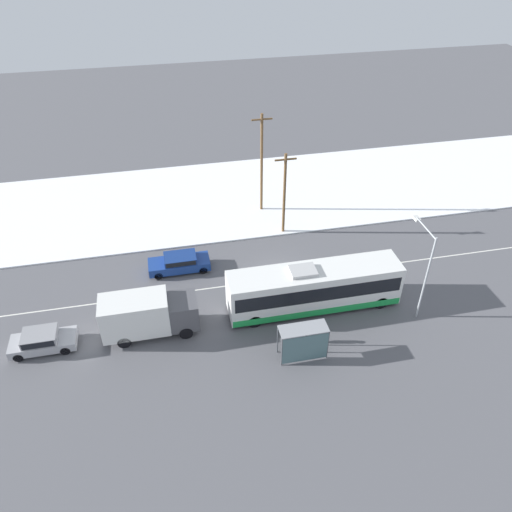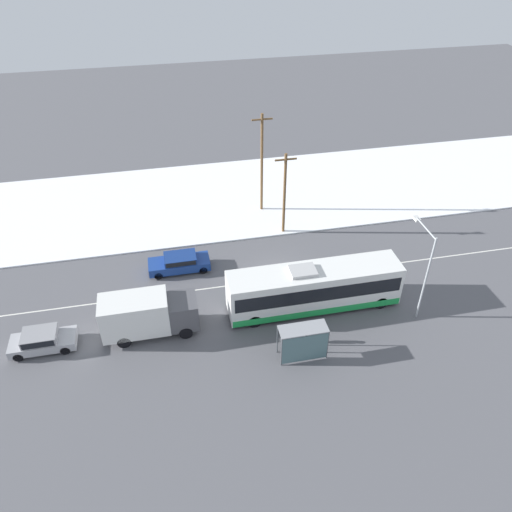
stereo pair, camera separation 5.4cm
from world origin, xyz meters
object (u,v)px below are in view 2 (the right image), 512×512
(sedan_car, at_px, (180,262))
(streetlamp, at_px, (424,262))
(bus_shelter, at_px, (304,340))
(city_bus, at_px, (314,288))
(pedestrian_at_stop, at_px, (305,330))
(utility_pole_roadside, at_px, (284,193))
(box_truck, at_px, (147,314))
(parked_car_near_truck, at_px, (42,340))
(utility_pole_snowlot, at_px, (262,163))

(sedan_car, relative_size, streetlamp, 0.70)
(bus_shelter, distance_m, streetlamp, 9.70)
(city_bus, relative_size, pedestrian_at_stop, 7.06)
(pedestrian_at_stop, distance_m, streetlamp, 9.13)
(streetlamp, bearing_deg, bus_shelter, -163.05)
(utility_pole_roadside, bearing_deg, bus_shelter, -99.34)
(box_truck, bearing_deg, parked_car_near_truck, -179.53)
(parked_car_near_truck, bearing_deg, city_bus, 0.87)
(parked_car_near_truck, xyz_separation_m, streetlamp, (25.28, -1.60, 3.59))
(pedestrian_at_stop, relative_size, streetlamp, 0.26)
(parked_car_near_truck, xyz_separation_m, bus_shelter, (16.36, -4.32, 0.91))
(city_bus, height_order, utility_pole_snowlot, utility_pole_snowlot)
(city_bus, distance_m, utility_pole_snowlot, 14.15)
(pedestrian_at_stop, bearing_deg, parked_car_near_truck, 170.01)
(city_bus, distance_m, box_truck, 11.59)
(box_truck, height_order, utility_pole_roadside, utility_pole_roadside)
(utility_pole_roadside, bearing_deg, sedan_car, -159.19)
(city_bus, xyz_separation_m, bus_shelter, (-2.07, -4.60, -0.04))
(pedestrian_at_stop, height_order, streetlamp, streetlamp)
(pedestrian_at_stop, distance_m, bus_shelter, 1.57)
(utility_pole_roadside, bearing_deg, box_truck, -140.00)
(sedan_car, distance_m, streetlamp, 18.14)
(box_truck, distance_m, bus_shelter, 10.47)
(parked_car_near_truck, bearing_deg, utility_pole_roadside, 28.16)
(bus_shelter, bearing_deg, box_truck, 155.33)
(city_bus, height_order, pedestrian_at_stop, city_bus)
(utility_pole_snowlot, bearing_deg, city_bus, -86.83)
(parked_car_near_truck, bearing_deg, box_truck, 0.47)
(parked_car_near_truck, relative_size, streetlamp, 0.62)
(box_truck, xyz_separation_m, utility_pole_snowlot, (10.82, 14.00, 3.15))
(streetlamp, distance_m, utility_pole_snowlot, 17.42)
(streetlamp, distance_m, utility_pole_roadside, 13.35)
(sedan_car, bearing_deg, box_truck, 67.96)
(parked_car_near_truck, distance_m, utility_pole_snowlot, 22.94)
(streetlamp, relative_size, utility_pole_roadside, 0.91)
(parked_car_near_truck, distance_m, streetlamp, 25.58)
(box_truck, distance_m, utility_pole_roadside, 15.66)
(pedestrian_at_stop, height_order, bus_shelter, bus_shelter)
(city_bus, relative_size, sedan_car, 2.57)
(box_truck, bearing_deg, sedan_car, 67.96)
(box_truck, height_order, parked_car_near_truck, box_truck)
(box_truck, height_order, streetlamp, streetlamp)
(sedan_car, height_order, parked_car_near_truck, parked_car_near_truck)
(utility_pole_snowlot, bearing_deg, streetlamp, -64.07)
(pedestrian_at_stop, bearing_deg, utility_pole_snowlot, 87.34)
(bus_shelter, bearing_deg, sedan_car, 122.57)
(city_bus, bearing_deg, bus_shelter, -114.20)
(bus_shelter, relative_size, utility_pole_roadside, 0.41)
(city_bus, height_order, parked_car_near_truck, city_bus)
(city_bus, bearing_deg, utility_pole_roadside, 88.28)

